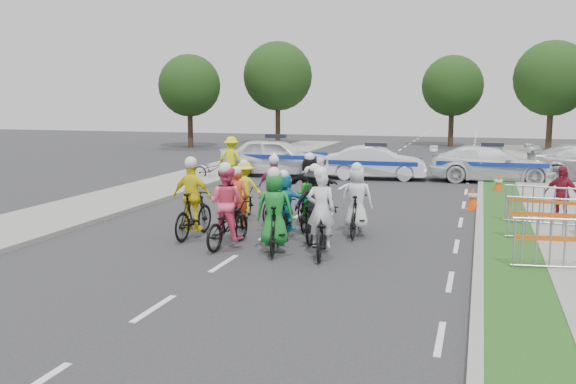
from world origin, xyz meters
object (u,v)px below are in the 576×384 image
(tree_3, at_px, (278,76))
(rider_5, at_px, (285,208))
(tree_1, at_px, (552,78))
(rider_10, at_px, (245,195))
(police_car_1, at_px, (376,163))
(cone_1, at_px, (498,184))
(rider_9, at_px, (275,196))
(parked_bike, at_px, (212,169))
(rider_6, at_px, (238,211))
(rider_3, at_px, (193,207))
(tree_0, at_px, (189,86))
(marshal_hiviz, at_px, (232,158))
(tree_4, at_px, (452,86))
(rider_11, at_px, (310,192))
(police_car_2, at_px, (491,164))
(rider_7, at_px, (357,207))
(police_car_0, at_px, (276,157))
(rider_2, at_px, (227,216))
(rider_4, at_px, (316,210))
(spectator_2, at_px, (561,195))
(barrier_2, at_px, (543,207))
(rider_1, at_px, (275,220))
(cone_0, at_px, (473,199))
(rider_8, at_px, (310,205))
(barrier_1, at_px, (551,221))
(rider_0, at_px, (321,226))
(barrier_0, at_px, (565,247))

(tree_3, bearing_deg, rider_5, -72.03)
(tree_1, bearing_deg, rider_10, -112.32)
(police_car_1, height_order, cone_1, police_car_1)
(rider_9, distance_m, parked_bike, 9.78)
(rider_6, relative_size, police_car_1, 0.42)
(rider_3, relative_size, tree_0, 0.32)
(marshal_hiviz, distance_m, tree_3, 19.83)
(tree_4, bearing_deg, rider_11, -94.94)
(tree_1, bearing_deg, police_car_2, -103.44)
(rider_7, distance_m, police_car_0, 12.61)
(rider_2, xyz_separation_m, tree_3, (-8.49, 30.53, 4.15))
(rider_4, bearing_deg, tree_1, -106.63)
(police_car_1, relative_size, marshal_hiviz, 2.34)
(rider_7, xyz_separation_m, cone_1, (3.56, 8.54, -0.38))
(spectator_2, bearing_deg, barrier_2, -94.96)
(marshal_hiviz, bearing_deg, police_car_1, -161.89)
(rider_4, height_order, tree_0, tree_0)
(tree_1, bearing_deg, spectator_2, -94.40)
(rider_1, distance_m, tree_3, 32.54)
(barrier_2, bearing_deg, cone_0, 127.11)
(rider_11, xyz_separation_m, spectator_2, (6.69, 1.46, -0.00))
(rider_5, height_order, rider_8, rider_5)
(police_car_1, bearing_deg, spectator_2, -148.68)
(rider_10, distance_m, tree_1, 27.47)
(rider_8, distance_m, rider_10, 2.27)
(spectator_2, bearing_deg, cone_0, 172.82)
(police_car_2, bearing_deg, spectator_2, -172.55)
(rider_9, distance_m, rider_11, 1.03)
(rider_4, height_order, tree_1, tree_1)
(tree_3, bearing_deg, rider_1, -72.45)
(tree_0, relative_size, tree_3, 0.86)
(marshal_hiviz, relative_size, tree_3, 0.24)
(tree_0, bearing_deg, rider_6, -62.26)
(marshal_hiviz, distance_m, tree_0, 17.80)
(barrier_1, bearing_deg, rider_1, -156.50)
(police_car_0, bearing_deg, barrier_1, -144.70)
(rider_6, height_order, tree_3, tree_3)
(rider_11, bearing_deg, marshal_hiviz, -48.26)
(rider_0, xyz_separation_m, police_car_2, (3.71, 14.05, 0.07))
(rider_7, relative_size, cone_0, 2.65)
(parked_bike, bearing_deg, tree_0, 20.89)
(rider_11, distance_m, tree_1, 26.53)
(barrier_0, bearing_deg, barrier_1, 90.00)
(spectator_2, distance_m, barrier_1, 2.83)
(rider_1, height_order, rider_4, rider_1)
(marshal_hiviz, xyz_separation_m, cone_1, (10.71, -0.97, -0.56))
(rider_4, height_order, rider_10, rider_4)
(police_car_0, height_order, cone_0, police_car_0)
(rider_1, height_order, rider_6, rider_1)
(rider_2, relative_size, rider_11, 1.04)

